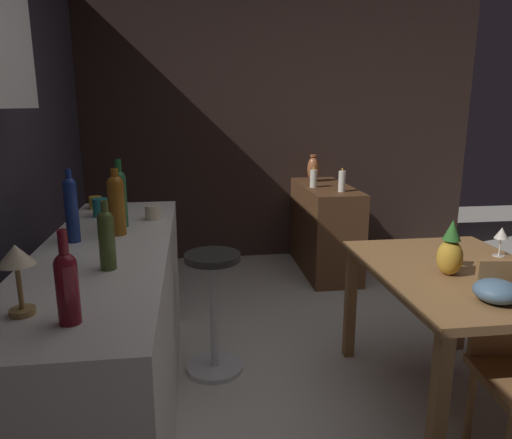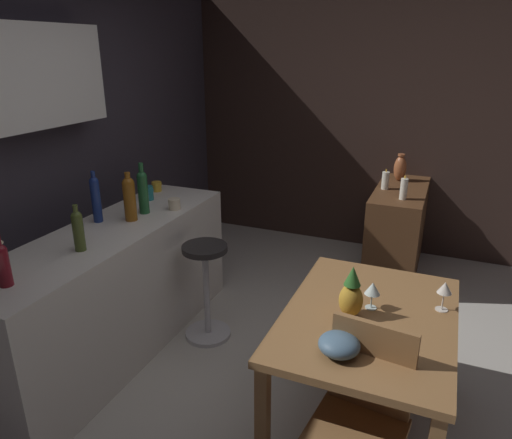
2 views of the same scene
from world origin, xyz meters
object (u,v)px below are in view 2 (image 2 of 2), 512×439
sideboard_cabinet (397,231)px  wine_glass_right (373,289)px  cup_cream (174,204)px  wine_bottle_cobalt (96,197)px  fruit_bowl (339,345)px  chair_near_window (360,416)px  pineapple_centerpiece (351,295)px  dining_table (368,331)px  vase_copper (400,168)px  cup_teal (148,193)px  wine_bottle_ruby (2,263)px  pillar_candle_tall (404,189)px  cup_mustard (157,186)px  wine_bottle_amber (129,197)px  wine_bottle_green (143,190)px  wine_bottle_olive (78,229)px  wine_glass_left (445,289)px  pillar_candle_short (385,180)px  bar_stool (206,289)px

sideboard_cabinet → wine_glass_right: (-2.06, -0.08, 0.44)m
cup_cream → wine_bottle_cobalt: bearing=141.1°
sideboard_cabinet → fruit_bowl: (-2.51, -0.02, 0.38)m
wine_glass_right → cup_cream: bearing=69.5°
chair_near_window → pineapple_centerpiece: bearing=20.8°
dining_table → vase_copper: size_ratio=4.51×
wine_glass_right → cup_teal: cup_teal is taller
pineapple_centerpiece → cup_teal: 1.95m
wine_bottle_ruby → pillar_candle_tall: bearing=-33.5°
wine_bottle_cobalt → cup_mustard: wine_bottle_cobalt is taller
wine_glass_right → wine_bottle_amber: (0.26, 1.70, 0.22)m
wine_bottle_amber → dining_table: bearing=-101.0°
pillar_candle_tall → sideboard_cabinet: bearing=7.9°
wine_bottle_green → wine_bottle_olive: 0.70m
fruit_bowl → wine_bottle_cobalt: 1.94m
wine_bottle_cobalt → wine_bottle_amber: 0.22m
chair_near_window → pineapple_centerpiece: (0.40, 0.15, 0.37)m
wine_bottle_cobalt → wine_glass_left: bearing=-90.8°
wine_bottle_olive → chair_near_window: bearing=-97.8°
wine_bottle_olive → cup_teal: wine_bottle_olive is taller
sideboard_cabinet → wine_bottle_cobalt: bearing=136.6°
vase_copper → cup_mustard: bearing=128.2°
cup_mustard → pillar_candle_short: bearing=-57.9°
bar_stool → fruit_bowl: fruit_bowl is taller
bar_stool → pillar_candle_short: pillar_candle_short is taller
bar_stool → wine_bottle_green: size_ratio=1.98×
sideboard_cabinet → pillar_candle_short: bearing=117.9°
wine_bottle_cobalt → cup_cream: bearing=-38.9°
wine_glass_left → pillar_candle_tall: 1.66m
wine_glass_right → wine_bottle_amber: wine_bottle_amber is taller
cup_teal → pillar_candle_tall: pillar_candle_tall is taller
wine_glass_left → bar_stool: bearing=79.5°
wine_bottle_green → cup_teal: bearing=30.3°
bar_stool → fruit_bowl: (-0.86, -1.15, 0.40)m
fruit_bowl → cup_cream: (1.03, 1.48, 0.15)m
wine_bottle_olive → wine_bottle_ruby: bearing=175.9°
pillar_candle_tall → wine_bottle_olive: bearing=141.2°
chair_near_window → pillar_candle_tall: size_ratio=4.40×
sideboard_cabinet → cup_cream: size_ratio=8.86×
pillar_candle_tall → wine_glass_right: bearing=-178.7°
vase_copper → bar_stool: bearing=150.8°
pillar_candle_short → wine_glass_left: bearing=-163.1°
fruit_bowl → wine_bottle_green: (0.88, 1.64, 0.28)m
wine_glass_right → cup_mustard: size_ratio=1.30×
cup_teal → vase_copper: vase_copper is taller
cup_teal → pillar_candle_tall: bearing=-60.2°
cup_mustard → cup_teal: bearing=-162.8°
pillar_candle_short → vase_copper: (0.34, -0.08, 0.04)m
chair_near_window → vase_copper: size_ratio=3.47×
dining_table → wine_bottle_green: size_ratio=3.18×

